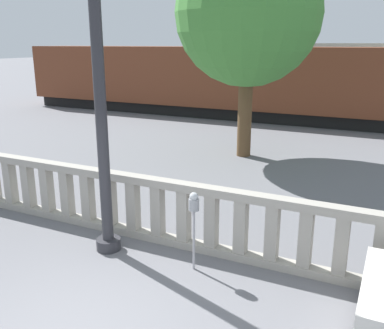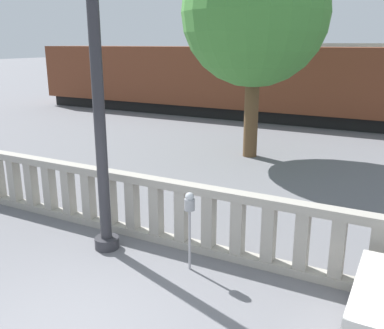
{
  "view_description": "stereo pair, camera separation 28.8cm",
  "coord_description": "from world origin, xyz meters",
  "px_view_note": "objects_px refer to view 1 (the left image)",
  "views": [
    {
      "loc": [
        3.16,
        -3.33,
        3.5
      ],
      "look_at": [
        -0.33,
        3.84,
        1.23
      ],
      "focal_mm": 40.0,
      "sensor_mm": 36.0,
      "label": 1
    },
    {
      "loc": [
        3.42,
        -3.2,
        3.5
      ],
      "look_at": [
        -0.33,
        3.84,
        1.23
      ],
      "focal_mm": 40.0,
      "sensor_mm": 36.0,
      "label": 2
    }
  ],
  "objects_px": {
    "lamppost": "(98,56)",
    "parking_meter": "(194,208)",
    "train_near": "(260,82)",
    "tree_left": "(248,13)"
  },
  "relations": [
    {
      "from": "lamppost",
      "to": "parking_meter",
      "type": "height_order",
      "value": "lamppost"
    },
    {
      "from": "train_near",
      "to": "tree_left",
      "type": "xyz_separation_m",
      "value": [
        1.67,
        -6.88,
        2.59
      ]
    },
    {
      "from": "tree_left",
      "to": "lamppost",
      "type": "bearing_deg",
      "value": -89.75
    },
    {
      "from": "parking_meter",
      "to": "train_near",
      "type": "relative_size",
      "value": 0.05
    },
    {
      "from": "lamppost",
      "to": "train_near",
      "type": "bearing_deg",
      "value": 96.9
    },
    {
      "from": "tree_left",
      "to": "parking_meter",
      "type": "bearing_deg",
      "value": -76.86
    },
    {
      "from": "lamppost",
      "to": "train_near",
      "type": "xyz_separation_m",
      "value": [
        -1.7,
        14.09,
        -1.56
      ]
    },
    {
      "from": "lamppost",
      "to": "tree_left",
      "type": "distance_m",
      "value": 7.29
    },
    {
      "from": "tree_left",
      "to": "train_near",
      "type": "bearing_deg",
      "value": 103.68
    },
    {
      "from": "parking_meter",
      "to": "tree_left",
      "type": "relative_size",
      "value": 0.2
    }
  ]
}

